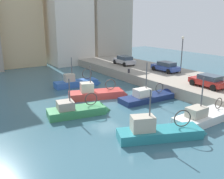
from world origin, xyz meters
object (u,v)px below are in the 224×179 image
Objects in this scene: fishing_boat_navy at (150,99)px; parked_car_blue at (166,66)px; fishing_boat_teal at (162,136)px; quay_streetlamp at (182,49)px; fishing_boat_blue at (79,85)px; parked_car_silver at (124,60)px; mooring_bollard_mid at (129,71)px; fishing_boat_green at (80,113)px; parked_car_red at (209,81)px; fishing_boat_white at (208,119)px; fishing_boat_red at (99,96)px.

parked_car_blue is at bearing 35.47° from fishing_boat_navy.
fishing_boat_teal is 1.41× the size of quay_streetlamp.
fishing_boat_blue is 1.50× the size of parked_car_silver.
mooring_bollard_mid is at bearing -15.61° from fishing_boat_blue.
mooring_bollard_mid is 7.47m from quay_streetlamp.
parked_car_blue is at bearing 18.27° from fishing_boat_green.
parked_car_red reaches higher than mooring_bollard_mid.
fishing_boat_white is 1.73× the size of parked_car_blue.
fishing_boat_red is 0.99× the size of fishing_boat_navy.
mooring_bollard_mid is at bearing 28.97° from fishing_boat_red.
fishing_boat_red is 5.41m from fishing_boat_navy.
fishing_boat_teal is 1.69× the size of parked_car_blue.
fishing_boat_blue is 11.42× the size of mooring_bollard_mid.
quay_streetlamp reaches higher than parked_car_silver.
quay_streetlamp is (12.21, -5.71, 4.34)m from fishing_boat_blue.
fishing_boat_blue is at bearing -159.76° from parked_car_silver.
fishing_boat_red is at bearing -171.22° from parked_car_blue.
parked_car_silver is (10.13, 9.25, 1.78)m from fishing_boat_red.
parked_car_blue is (11.65, 1.80, 1.77)m from fishing_boat_red.
fishing_boat_red reaches higher than parked_car_red.
fishing_boat_navy is 1.68× the size of parked_car_blue.
fishing_boat_blue is 15.33m from parked_car_red.
fishing_boat_white is at bearing -40.09° from fishing_boat_green.
quay_streetlamp is (5.65, -3.88, 2.98)m from mooring_bollard_mid.
fishing_boat_red is 13.25m from quay_streetlamp.
fishing_boat_teal is 0.98× the size of fishing_boat_white.
parked_car_blue is (1.52, -7.46, -0.01)m from parked_car_silver.
quay_streetlamp is (16.48, 3.28, 4.34)m from fishing_boat_green.
parked_car_blue reaches higher than parked_car_red.
parked_car_blue is at bearing 44.18° from fishing_boat_teal.
fishing_boat_red is at bearing -93.26° from fishing_boat_blue.
fishing_boat_red is 12.22× the size of mooring_bollard_mid.
parked_car_red is at bearing -75.30° from mooring_bollard_mid.
parked_car_silver is (6.16, 12.93, 1.79)m from fishing_boat_navy.
parked_car_red is at bearing -26.49° from fishing_boat_navy.
fishing_boat_red reaches higher than parked_car_blue.
fishing_boat_white reaches higher than fishing_boat_teal.
fishing_boat_teal is 5.46m from fishing_boat_white.
parked_car_silver is 6.36m from mooring_bollard_mid.
quay_streetlamp reaches higher than parked_car_blue.
fishing_boat_navy reaches higher than parked_car_blue.
mooring_bollard_mid is 0.11× the size of quay_streetlamp.
fishing_boat_red reaches higher than fishing_boat_green.
parked_car_silver is at bearing 41.84° from fishing_boat_green.
mooring_bollard_mid is at bearing 33.47° from fishing_boat_green.
fishing_boat_teal reaches higher than parked_car_red.
fishing_boat_blue is 10.60m from parked_car_silver.
fishing_boat_navy reaches higher than fishing_boat_green.
parked_car_blue is (15.61, 5.15, 1.78)m from fishing_boat_green.
parked_car_silver is at bearing 87.97° from parked_car_red.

